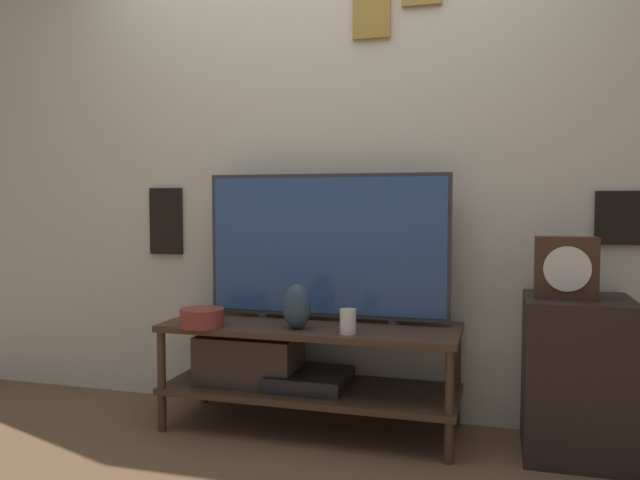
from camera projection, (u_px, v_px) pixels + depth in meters
The scene contains 9 objects.
ground_plane at pixel (291, 452), 2.71m from camera, with size 12.00×12.00×0.00m, color brown.
wall_back at pixel (328, 150), 3.19m from camera, with size 6.40×0.08×2.70m.
media_console at pixel (288, 361), 3.00m from camera, with size 1.40×0.50×0.51m.
television at pixel (326, 246), 3.03m from camera, with size 1.20×0.05×0.72m.
vase_wide_bowl at pixel (202, 318), 2.90m from camera, with size 0.20×0.20×0.08m.
vase_urn_stoneware at pixel (297, 306), 2.84m from camera, with size 0.13×0.11×0.21m.
candle_jar at pixel (348, 321), 2.74m from camera, with size 0.07×0.07×0.11m.
side_table at pixel (577, 377), 2.67m from camera, with size 0.44×0.45×0.68m.
mantel_clock at pixel (566, 268), 2.62m from camera, with size 0.25×0.11×0.26m.
Camera 1 is at (0.86, -2.51, 1.09)m, focal length 35.00 mm.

